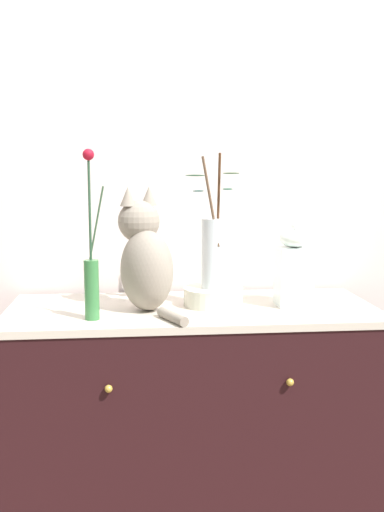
% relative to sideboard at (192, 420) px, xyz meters
% --- Properties ---
extents(wall_back, '(4.40, 0.08, 2.60)m').
position_rel_sideboard_xyz_m(wall_back, '(0.00, 0.34, 0.88)').
color(wall_back, silver).
rests_on(wall_back, ground_plane).
extents(sideboard, '(1.28, 0.55, 0.84)m').
position_rel_sideboard_xyz_m(sideboard, '(0.00, 0.00, 0.00)').
color(sideboard, black).
rests_on(sideboard, ground_plane).
extents(cat_sitting, '(0.24, 0.37, 0.42)m').
position_rel_sideboard_xyz_m(cat_sitting, '(-0.16, -0.02, 0.60)').
color(cat_sitting, gray).
rests_on(cat_sitting, sideboard).
extents(vase_slim_green, '(0.07, 0.05, 0.54)m').
position_rel_sideboard_xyz_m(vase_slim_green, '(-0.33, -0.14, 0.57)').
color(vase_slim_green, '#36783E').
rests_on(vase_slim_green, sideboard).
extents(bowl_porcelain, '(0.21, 0.21, 0.06)m').
position_rel_sideboard_xyz_m(bowl_porcelain, '(0.08, 0.02, 0.45)').
color(bowl_porcelain, silver).
rests_on(bowl_porcelain, sideboard).
extents(vase_glass_clear, '(0.21, 0.12, 0.47)m').
position_rel_sideboard_xyz_m(vase_glass_clear, '(0.08, 0.02, 0.62)').
color(vase_glass_clear, silver).
rests_on(vase_glass_clear, bowl_porcelain).
extents(jar_lidded_porcelain, '(0.12, 0.12, 0.29)m').
position_rel_sideboard_xyz_m(jar_lidded_porcelain, '(0.36, -0.01, 0.55)').
color(jar_lidded_porcelain, white).
rests_on(jar_lidded_porcelain, sideboard).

